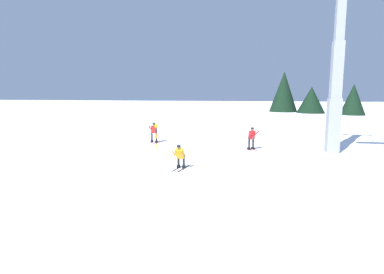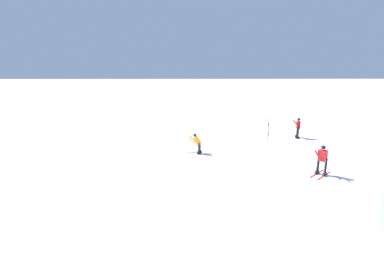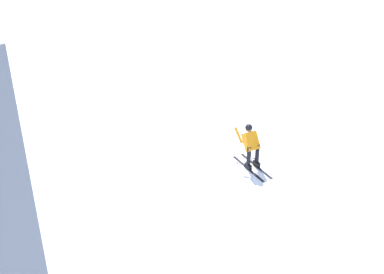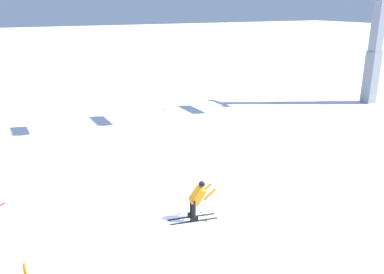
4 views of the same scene
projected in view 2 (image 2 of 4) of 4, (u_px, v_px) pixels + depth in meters
name	position (u px, v px, depth m)	size (l,w,h in m)	color
ground_plane	(203.00, 158.00, 17.75)	(260.00, 260.00, 0.00)	white
skier_carving_main	(197.00, 142.00, 18.48)	(1.76, 0.86, 1.53)	black
trail_marker_pole	(268.00, 128.00, 21.49)	(0.07, 0.28, 1.98)	orange
skier_distant_uphill	(298.00, 126.00, 22.57)	(1.63, 0.85, 1.73)	red
skier_distant_downhill	(322.00, 158.00, 14.70)	(1.59, 1.50, 1.72)	red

